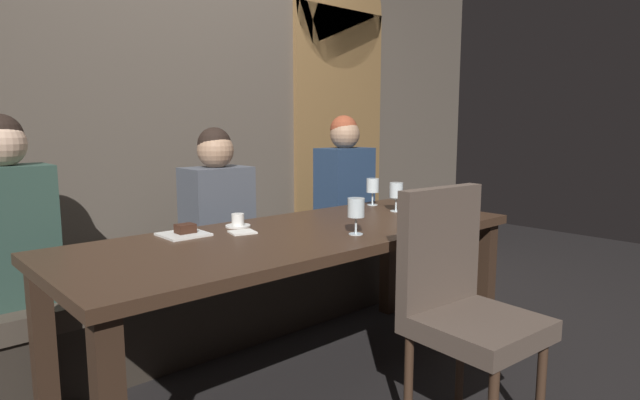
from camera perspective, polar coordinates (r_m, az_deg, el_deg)
ground at (r=2.67m, az=-1.91°, el=-19.13°), size 9.00×9.00×0.00m
back_wall_tiled at (r=3.41m, az=-15.69°, el=12.52°), size 6.00×0.12×3.00m
arched_door at (r=4.13m, az=2.11°, el=10.13°), size 0.90×0.05×2.55m
dining_table at (r=2.44m, az=-1.98°, el=-5.39°), size 2.20×0.84×0.74m
banquette_bench at (r=3.11m, az=-10.42°, el=-10.66°), size 2.50×0.44×0.45m
chair_near_side at (r=2.16m, az=15.09°, el=-10.11°), size 0.47×0.47×0.98m
diner_redhead at (r=2.61m, az=-30.94°, el=-1.47°), size 0.36×0.24×0.82m
diner_bearded at (r=2.97m, az=-11.17°, el=-0.01°), size 0.36×0.24×0.76m
diner_far_end at (r=3.57m, az=2.68°, el=2.11°), size 0.36×0.24×0.84m
wine_glass_near_right at (r=2.97m, az=8.30°, el=0.98°), size 0.08×0.08×0.16m
wine_glass_far_right at (r=2.66m, az=11.80°, el=0.06°), size 0.08×0.08×0.16m
wine_glass_near_left at (r=2.33m, az=3.95°, el=-1.05°), size 0.08×0.08×0.16m
wine_glass_end_left at (r=3.19m, az=5.76°, el=1.45°), size 0.08×0.08×0.16m
espresso_cup at (r=2.54m, az=-8.94°, el=-2.32°), size 0.12×0.12×0.06m
dessert_plate at (r=2.40m, az=-14.58°, el=-3.41°), size 0.19×0.19×0.05m
folded_napkin at (r=2.40m, az=-8.46°, el=-3.49°), size 0.13×0.12×0.01m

